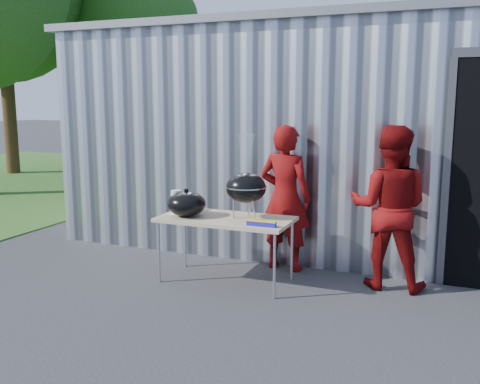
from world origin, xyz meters
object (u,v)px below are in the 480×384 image
at_px(folding_table, 226,221).
at_px(person_bystander, 389,208).
at_px(kettle_grill, 246,181).
at_px(person_cook, 285,198).

relative_size(folding_table, person_bystander, 0.84).
height_order(folding_table, kettle_grill, kettle_grill).
relative_size(folding_table, person_cook, 0.85).
bearing_deg(folding_table, person_cook, 55.73).
bearing_deg(person_cook, folding_table, 60.73).
height_order(person_cook, person_bystander, person_bystander).
bearing_deg(person_bystander, person_cook, -9.00).
distance_m(folding_table, person_bystander, 1.81).
height_order(kettle_grill, person_bystander, person_bystander).
bearing_deg(person_bystander, kettle_grill, 15.76).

